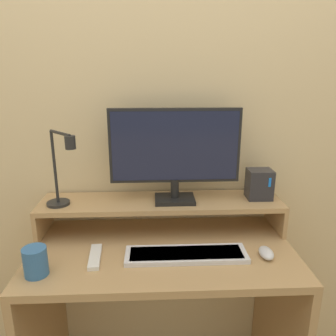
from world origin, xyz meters
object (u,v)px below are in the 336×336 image
(keyboard, at_px, (186,254))
(mouse, at_px, (266,253))
(remote_control, at_px, (95,257))
(mug, at_px, (35,262))
(router_dock, at_px, (259,184))
(monitor, at_px, (175,151))
(desk_lamp, at_px, (61,174))

(keyboard, xyz_separation_m, mouse, (0.31, -0.02, 0.01))
(remote_control, relative_size, mug, 1.62)
(mouse, xyz_separation_m, remote_control, (-0.66, 0.02, -0.01))
(mouse, distance_m, mug, 0.85)
(router_dock, height_order, remote_control, router_dock)
(monitor, xyz_separation_m, mouse, (0.34, -0.23, -0.35))
(monitor, height_order, desk_lamp, monitor)
(mouse, bearing_deg, keyboard, 176.99)
(desk_lamp, bearing_deg, keyboard, -18.33)
(monitor, height_order, keyboard, monitor)
(desk_lamp, xyz_separation_m, remote_control, (0.14, -0.16, -0.28))
(monitor, distance_m, desk_lamp, 0.47)
(keyboard, relative_size, mug, 4.50)
(mouse, bearing_deg, mug, -174.97)
(router_dock, height_order, keyboard, router_dock)
(router_dock, bearing_deg, desk_lamp, -175.24)
(desk_lamp, bearing_deg, mug, -99.81)
(desk_lamp, relative_size, mug, 3.10)
(monitor, relative_size, mug, 5.26)
(monitor, xyz_separation_m, mug, (-0.51, -0.31, -0.32))
(router_dock, distance_m, mug, 0.95)
(monitor, relative_size, mouse, 6.11)
(desk_lamp, bearing_deg, mouse, -12.64)
(keyboard, distance_m, remote_control, 0.35)
(monitor, distance_m, router_dock, 0.41)
(mug, bearing_deg, desk_lamp, 80.19)
(router_dock, height_order, mouse, router_dock)
(desk_lamp, distance_m, mug, 0.35)
(desk_lamp, bearing_deg, router_dock, 4.76)
(monitor, height_order, router_dock, monitor)
(desk_lamp, bearing_deg, remote_control, -48.08)
(router_dock, relative_size, mug, 1.27)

